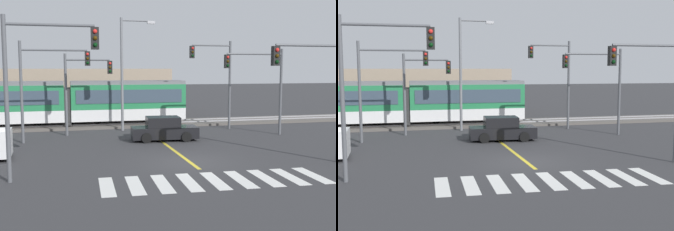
{
  "view_description": "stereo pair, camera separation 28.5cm",
  "coord_description": "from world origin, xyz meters",
  "views": [
    {
      "loc": [
        -5.94,
        -19.47,
        4.56
      ],
      "look_at": [
        0.49,
        6.38,
        1.6
      ],
      "focal_mm": 45.0,
      "sensor_mm": 36.0,
      "label": 1
    },
    {
      "loc": [
        -5.66,
        -19.54,
        4.56
      ],
      "look_at": [
        0.49,
        6.38,
        1.6
      ],
      "focal_mm": 45.0,
      "sensor_mm": 36.0,
      "label": 2
    }
  ],
  "objects": [
    {
      "name": "light_rail_tram",
      "position": [
        -5.66,
        14.16,
        2.05
      ],
      "size": [
        18.5,
        2.64,
        3.43
      ],
      "color": "silver",
      "rests_on": "track_bed"
    },
    {
      "name": "traffic_light_mid_left",
      "position": [
        -7.01,
        7.49,
        4.11
      ],
      "size": [
        4.25,
        0.38,
        6.25
      ],
      "color": "#515459",
      "rests_on": "ground"
    },
    {
      "name": "crosswalk_stripe_3",
      "position": [
        -1.1,
        -3.56,
        0.0
      ],
      "size": [
        0.67,
        2.82,
        0.01
      ],
      "primitive_type": "cube",
      "rotation": [
        0.0,
        0.0,
        -0.04
      ],
      "color": "silver",
      "rests_on": "ground"
    },
    {
      "name": "crosswalk_stripe_8",
      "position": [
        4.4,
        -3.79,
        0.0
      ],
      "size": [
        0.67,
        2.82,
        0.01
      ],
      "primitive_type": "cube",
      "rotation": [
        0.0,
        0.0,
        -0.04
      ],
      "color": "silver",
      "rests_on": "ground"
    },
    {
      "name": "sedan_crossing",
      "position": [
        0.25,
        6.44,
        0.7
      ],
      "size": [
        4.31,
        2.13,
        1.52
      ],
      "color": "black",
      "rests_on": "ground"
    },
    {
      "name": "traffic_light_far_right",
      "position": [
        5.3,
        10.36,
        4.35
      ],
      "size": [
        3.25,
        0.38,
        6.62
      ],
      "color": "#515459",
      "rests_on": "ground"
    },
    {
      "name": "ground_plane",
      "position": [
        0.0,
        0.0,
        0.0
      ],
      "size": [
        200.0,
        200.0,
        0.0
      ],
      "primitive_type": "plane",
      "color": "#333335"
    },
    {
      "name": "lane_centre_line",
      "position": [
        0.0,
        5.28,
        0.0
      ],
      "size": [
        0.2,
        13.78,
        0.01
      ],
      "primitive_type": "cube",
      "color": "gold",
      "rests_on": "ground"
    },
    {
      "name": "rail_far",
      "position": [
        0.0,
        14.89,
        0.23
      ],
      "size": [
        120.0,
        0.08,
        0.1
      ],
      "primitive_type": "cube",
      "color": "#939399",
      "rests_on": "track_bed"
    },
    {
      "name": "crosswalk_stripe_4",
      "position": [
        0.0,
        -3.61,
        0.0
      ],
      "size": [
        0.67,
        2.82,
        0.01
      ],
      "primitive_type": "cube",
      "rotation": [
        0.0,
        0.0,
        -0.04
      ],
      "color": "silver",
      "rests_on": "ground"
    },
    {
      "name": "building_backdrop_far",
      "position": [
        -3.65,
        23.4,
        2.28
      ],
      "size": [
        16.08,
        6.0,
        4.57
      ],
      "primitive_type": "cube",
      "color": "gray",
      "rests_on": "ground"
    },
    {
      "name": "street_lamp_centre",
      "position": [
        -1.48,
        11.36,
        4.74
      ],
      "size": [
        2.57,
        0.28,
        8.25
      ],
      "color": "slate",
      "rests_on": "ground"
    },
    {
      "name": "crosswalk_stripe_1",
      "position": [
        -3.3,
        -3.48,
        0.0
      ],
      "size": [
        0.67,
        2.82,
        0.01
      ],
      "primitive_type": "cube",
      "rotation": [
        0.0,
        0.0,
        -0.04
      ],
      "color": "silver",
      "rests_on": "ground"
    },
    {
      "name": "crosswalk_stripe_0",
      "position": [
        -4.4,
        -3.43,
        0.0
      ],
      "size": [
        0.67,
        2.82,
        0.01
      ],
      "primitive_type": "cube",
      "rotation": [
        0.0,
        0.0,
        -0.04
      ],
      "color": "silver",
      "rests_on": "ground"
    },
    {
      "name": "crosswalk_stripe_5",
      "position": [
        1.1,
        -3.65,
        0.0
      ],
      "size": [
        0.67,
        2.82,
        0.01
      ],
      "primitive_type": "cube",
      "rotation": [
        0.0,
        0.0,
        -0.04
      ],
      "color": "silver",
      "rests_on": "ground"
    },
    {
      "name": "track_bed",
      "position": [
        0.0,
        14.17,
        0.09
      ],
      "size": [
        120.0,
        4.0,
        0.18
      ],
      "primitive_type": "cube",
      "color": "#56514C",
      "rests_on": "ground"
    },
    {
      "name": "rail_near",
      "position": [
        0.0,
        13.45,
        0.23
      ],
      "size": [
        120.0,
        0.08,
        0.1
      ],
      "primitive_type": "cube",
      "color": "#939399",
      "rests_on": "track_bed"
    },
    {
      "name": "crosswalk_stripe_7",
      "position": [
        3.3,
        -3.74,
        0.0
      ],
      "size": [
        0.67,
        2.82,
        0.01
      ],
      "primitive_type": "cube",
      "rotation": [
        0.0,
        0.0,
        -0.04
      ],
      "color": "silver",
      "rests_on": "ground"
    },
    {
      "name": "traffic_light_far_left",
      "position": [
        -4.66,
        9.92,
        3.68
      ],
      "size": [
        3.25,
        0.38,
        5.58
      ],
      "color": "#515459",
      "rests_on": "ground"
    },
    {
      "name": "traffic_light_near_left",
      "position": [
        -6.95,
        -1.86,
        4.41
      ],
      "size": [
        3.75,
        0.38,
        6.66
      ],
      "color": "#515459",
      "rests_on": "ground"
    },
    {
      "name": "crosswalk_stripe_2",
      "position": [
        -2.2,
        -3.52,
        0.0
      ],
      "size": [
        0.67,
        2.82,
        0.01
      ],
      "primitive_type": "cube",
      "rotation": [
        0.0,
        0.0,
        -0.04
      ],
      "color": "silver",
      "rests_on": "ground"
    },
    {
      "name": "traffic_light_mid_right",
      "position": [
        7.19,
        6.86,
        3.98
      ],
      "size": [
        4.25,
        0.38,
        5.92
      ],
      "color": "#515459",
      "rests_on": "ground"
    },
    {
      "name": "traffic_light_near_right",
      "position": [
        5.8,
        -1.76,
        4.0
      ],
      "size": [
        3.75,
        0.38,
        5.99
      ],
      "color": "#515459",
      "rests_on": "ground"
    },
    {
      "name": "crosswalk_stripe_6",
      "position": [
        2.2,
        -3.7,
        0.0
      ],
      "size": [
        0.67,
        2.82,
        0.01
      ],
      "primitive_type": "cube",
      "rotation": [
        0.0,
        0.0,
        -0.04
      ],
      "color": "silver",
      "rests_on": "ground"
    }
  ]
}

